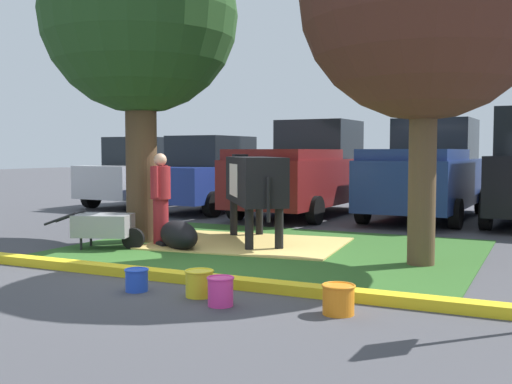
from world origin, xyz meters
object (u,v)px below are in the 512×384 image
sedan_blue (212,174)px  pickup_truck_maroon (307,171)px  bucket_pink (221,291)px  bucket_blue (137,279)px  hatchback_white (148,172)px  bucket_orange (338,299)px  person_handler (161,197)px  bucket_yellow (199,283)px  shade_tree_left (140,18)px  pickup_truck_black (428,172)px  cow_holstein (254,181)px  calf_lying (178,235)px  wheelbarrow (105,226)px

sedan_blue → pickup_truck_maroon: 2.73m
bucket_pink → pickup_truck_maroon: 9.38m
bucket_blue → hatchback_white: (-6.51, 9.29, 0.85)m
bucket_orange → sedan_blue: size_ratio=0.08×
bucket_orange → person_handler: bearing=144.8°
bucket_orange → sedan_blue: bearing=126.4°
bucket_yellow → person_handler: bearing=130.9°
shade_tree_left → bucket_orange: (4.66, -3.13, -3.78)m
bucket_pink → pickup_truck_black: size_ratio=0.06×
bucket_orange → pickup_truck_black: 9.41m
bucket_orange → sedan_blue: (-6.42, 8.72, 0.83)m
bucket_yellow → hatchback_white: bearing=128.4°
bucket_pink → sedan_blue: sedan_blue is taller
cow_holstein → person_handler: bearing=-141.2°
person_handler → bucket_orange: size_ratio=4.66×
cow_holstein → bucket_blue: cow_holstein is taller
bucket_blue → hatchback_white: hatchback_white is taller
bucket_pink → hatchback_white: (-7.71, 9.45, 0.82)m
bucket_pink → shade_tree_left: bearing=135.8°
calf_lying → person_handler: 0.78m
bucket_orange → hatchback_white: 12.88m
shade_tree_left → sedan_blue: shade_tree_left is taller
bucket_pink → cow_holstein: bearing=111.4°
calf_lying → bucket_orange: bearing=-36.6°
calf_lying → pickup_truck_maroon: 6.14m
calf_lying → pickup_truck_maroon: size_ratio=0.23×
person_handler → bucket_pink: bearing=-47.2°
shade_tree_left → pickup_truck_maroon: (0.95, 5.66, -2.82)m
wheelbarrow → pickup_truck_black: bearing=61.2°
shade_tree_left → hatchback_white: size_ratio=1.28×
calf_lying → pickup_truck_maroon: pickup_truck_maroon is taller
pickup_truck_maroon → cow_holstein: bearing=-79.9°
hatchback_white → bucket_orange: bearing=-46.0°
wheelbarrow → pickup_truck_maroon: pickup_truck_maroon is taller
person_handler → bucket_orange: person_handler is taller
shade_tree_left → pickup_truck_black: 7.83m
person_handler → bucket_yellow: person_handler is taller
sedan_blue → cow_holstein: bearing=-53.3°
cow_holstein → wheelbarrow: 2.65m
bucket_yellow → sedan_blue: size_ratio=0.07×
bucket_orange → pickup_truck_maroon: pickup_truck_maroon is taller
cow_holstein → calf_lying: bearing=-123.7°
wheelbarrow → bucket_yellow: 3.78m
pickup_truck_maroon → bucket_yellow: bearing=-76.6°
shade_tree_left → bucket_yellow: size_ratio=17.24×
bucket_pink → bucket_blue: bearing=172.0°
sedan_blue → pickup_truck_maroon: pickup_truck_maroon is taller
bucket_yellow → pickup_truck_black: size_ratio=0.06×
hatchback_white → pickup_truck_black: bearing=0.6°
cow_holstein → wheelbarrow: (-1.89, -1.71, -0.71)m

